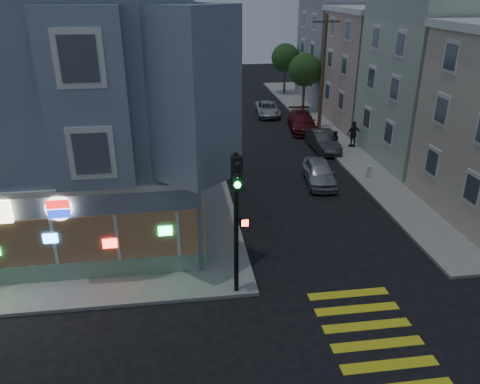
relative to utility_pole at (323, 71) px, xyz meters
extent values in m
plane|color=black|center=(-12.00, -24.00, -4.80)|extent=(120.00, 120.00, 0.00)
cube|color=gray|center=(11.00, -1.00, -4.72)|extent=(24.00, 42.00, 0.15)
cube|color=slate|center=(-18.00, -13.00, 0.85)|extent=(14.00, 14.00, 11.00)
cube|color=silver|center=(-18.00, -13.00, -0.80)|extent=(14.30, 14.30, 0.25)
cube|color=#196B33|center=(-18.00, -20.05, -4.25)|extent=(13.60, 0.12, 0.80)
cube|color=#382B1E|center=(-18.00, -20.05, -2.85)|extent=(13.60, 0.10, 2.00)
cylinder|color=white|center=(-16.40, -20.13, -1.40)|extent=(1.00, 0.12, 1.00)
cube|color=#9EAF98|center=(7.50, -8.00, 0.60)|extent=(12.00, 8.60, 10.50)
cube|color=tan|center=(7.50, 1.00, -0.15)|extent=(12.00, 8.60, 9.00)
cube|color=gray|center=(7.50, 10.00, 0.60)|extent=(12.00, 8.60, 10.50)
cylinder|color=#4C3826|center=(0.00, 0.00, -0.15)|extent=(0.30, 0.30, 9.00)
cube|color=#4C3826|center=(0.00, 0.00, 3.75)|extent=(2.20, 0.12, 0.12)
cylinder|color=#4C3826|center=(0.20, 6.00, -3.05)|extent=(0.24, 0.24, 3.20)
sphere|color=#184016|center=(0.20, 6.00, -0.85)|extent=(3.00, 3.00, 3.00)
cylinder|color=#4C3826|center=(0.20, 14.00, -3.05)|extent=(0.24, 0.24, 3.20)
sphere|color=#184016|center=(0.20, 14.00, -0.85)|extent=(3.00, 3.00, 3.00)
imported|color=black|center=(-0.70, -6.00, -3.89)|extent=(0.84, 0.72, 1.51)
imported|color=#25242C|center=(1.00, -5.19, -3.69)|extent=(1.20, 0.69, 1.92)
imported|color=#A9ACB1|center=(-3.40, -11.31, -4.09)|extent=(2.15, 4.31, 1.41)
imported|color=#37393C|center=(-1.30, -5.26, -4.08)|extent=(1.60, 4.35, 1.42)
imported|color=maroon|center=(-1.49, -0.06, -4.06)|extent=(2.71, 5.33, 1.48)
imported|color=#A9B0B4|center=(-3.40, 5.14, -4.18)|extent=(2.34, 4.57, 1.23)
cylinder|color=black|center=(-9.85, -21.70, -1.81)|extent=(0.18, 0.18, 5.67)
cube|color=black|center=(-9.85, -21.95, 0.40)|extent=(0.40, 0.36, 1.19)
sphere|color=black|center=(-9.85, -22.13, 0.78)|extent=(0.23, 0.23, 0.23)
sphere|color=black|center=(-9.85, -22.13, 0.40)|extent=(0.23, 0.23, 0.23)
sphere|color=#19F23F|center=(-9.85, -22.13, 0.03)|extent=(0.23, 0.23, 0.23)
cube|color=black|center=(-9.57, -21.90, -1.53)|extent=(0.39, 0.27, 0.36)
cube|color=#FF2614|center=(-9.57, -22.03, -1.53)|extent=(0.25, 0.02, 0.25)
cylinder|color=silver|center=(-0.16, -11.15, -4.33)|extent=(0.26, 0.26, 0.64)
sphere|color=silver|center=(-0.16, -11.15, -3.95)|extent=(0.28, 0.28, 0.28)
cylinder|color=silver|center=(-0.16, -11.15, -4.27)|extent=(0.48, 0.13, 0.13)
camera|label=1|loc=(-11.80, -36.79, 6.31)|focal=35.00mm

